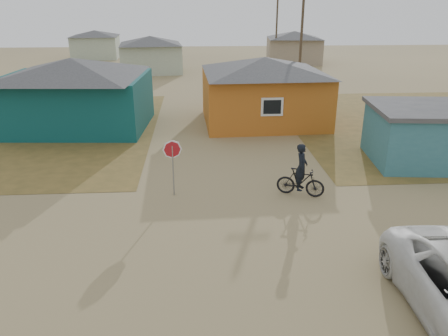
{
  "coord_description": "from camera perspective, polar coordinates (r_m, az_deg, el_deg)",
  "views": [
    {
      "loc": [
        -1.59,
        -11.78,
        7.06
      ],
      "look_at": [
        -0.61,
        3.0,
        1.3
      ],
      "focal_mm": 35.0,
      "sensor_mm": 36.0,
      "label": 1
    }
  ],
  "objects": [
    {
      "name": "shed_turquoise",
      "position": [
        22.14,
        26.51,
        3.93
      ],
      "size": [
        6.71,
        4.93,
        2.6
      ],
      "color": "#38727B",
      "rests_on": "ground"
    },
    {
      "name": "house_pale_west",
      "position": [
        46.29,
        -9.53,
        14.51
      ],
      "size": [
        7.04,
        6.15,
        3.6
      ],
      "color": "#ADB99F",
      "rests_on": "ground"
    },
    {
      "name": "utility_pole_far",
      "position": [
        50.69,
        6.89,
        17.79
      ],
      "size": [
        1.4,
        0.2,
        8.0
      ],
      "color": "#483B2B",
      "rests_on": "ground"
    },
    {
      "name": "cyclist",
      "position": [
        16.78,
        10.0,
        -1.18
      ],
      "size": [
        1.89,
        1.16,
        2.06
      ],
      "color": "black",
      "rests_on": "ground"
    },
    {
      "name": "house_teal",
      "position": [
        26.69,
        -18.97,
        9.29
      ],
      "size": [
        8.93,
        7.08,
        4.0
      ],
      "color": "#0B3E3F",
      "rests_on": "ground"
    },
    {
      "name": "stop_sign",
      "position": [
        16.35,
        -6.75,
        1.75
      ],
      "size": [
        0.71,
        0.19,
        2.21
      ],
      "color": "gray",
      "rests_on": "ground"
    },
    {
      "name": "house_yellow",
      "position": [
        26.59,
        5.22,
        10.19
      ],
      "size": [
        7.72,
        6.76,
        3.9
      ],
      "color": "#B8621C",
      "rests_on": "ground"
    },
    {
      "name": "house_beige_east",
      "position": [
        53.32,
        9.12,
        15.39
      ],
      "size": [
        6.95,
        6.05,
        3.6
      ],
      "color": "gray",
      "rests_on": "ground"
    },
    {
      "name": "house_pale_north",
      "position": [
        59.34,
        -16.43,
        15.29
      ],
      "size": [
        6.28,
        5.81,
        3.4
      ],
      "color": "#ADB99F",
      "rests_on": "ground"
    },
    {
      "name": "utility_pole_near",
      "position": [
        34.86,
        10.05,
        16.13
      ],
      "size": [
        1.4,
        0.2,
        8.0
      ],
      "color": "#483B2B",
      "rests_on": "ground"
    },
    {
      "name": "ground",
      "position": [
        13.83,
        3.4,
        -9.5
      ],
      "size": [
        120.0,
        120.0,
        0.0
      ],
      "primitive_type": "plane",
      "color": "#978357"
    }
  ]
}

